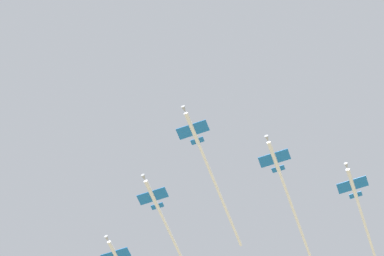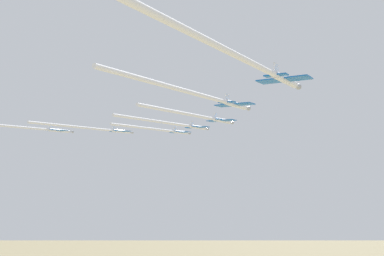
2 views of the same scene
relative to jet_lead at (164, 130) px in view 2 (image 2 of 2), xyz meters
name	(u,v)px [view 2 (image 2 of 2)]	position (x,y,z in m)	size (l,w,h in m)	color
jet_lead	(164,130)	(0.00, 0.00, 0.00)	(40.70, 36.61, 2.77)	white
jet_port_inner	(99,129)	(0.69, -27.22, 0.03)	(42.31, 38.05, 2.77)	white
jet_starboard_inner	(178,124)	(27.29, 2.16, -0.03)	(42.67, 38.38, 2.77)	white
jet_port_outer	(30,128)	(1.05, -54.14, 0.03)	(43.66, 39.26, 2.77)	white
jet_starboard_outer	(203,117)	(52.17, 6.48, -0.03)	(39.48, 35.52, 2.77)	white
jet_port_trail	(207,97)	(89.32, -0.19, 0.05)	(42.28, 38.02, 2.77)	white
jet_tail_end	(237,56)	(122.08, -2.93, 0.57)	(52.11, 46.83, 2.77)	white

